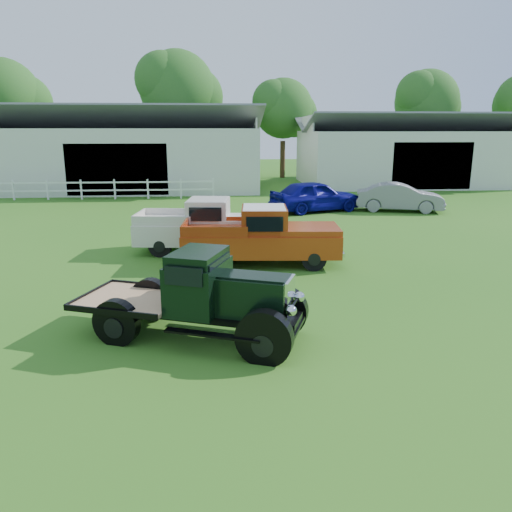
{
  "coord_description": "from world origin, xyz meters",
  "views": [
    {
      "loc": [
        -0.75,
        -11.06,
        4.2
      ],
      "look_at": [
        0.2,
        1.2,
        1.05
      ],
      "focal_mm": 35.0,
      "sensor_mm": 36.0,
      "label": 1
    }
  ],
  "objects_px": {
    "red_pickup": "(261,235)",
    "misc_car_blue": "(315,196)",
    "misc_car_grey": "(400,197)",
    "vintage_flatbed": "(195,295)",
    "white_pickup": "(206,226)"
  },
  "relations": [
    {
      "from": "white_pickup",
      "to": "misc_car_grey",
      "type": "bearing_deg",
      "value": 45.76
    },
    {
      "from": "vintage_flatbed",
      "to": "misc_car_grey",
      "type": "distance_m",
      "value": 18.45
    },
    {
      "from": "red_pickup",
      "to": "misc_car_grey",
      "type": "distance_m",
      "value": 12.77
    },
    {
      "from": "vintage_flatbed",
      "to": "red_pickup",
      "type": "distance_m",
      "value": 5.96
    },
    {
      "from": "white_pickup",
      "to": "red_pickup",
      "type": "bearing_deg",
      "value": -38.58
    },
    {
      "from": "vintage_flatbed",
      "to": "misc_car_grey",
      "type": "bearing_deg",
      "value": 77.67
    },
    {
      "from": "misc_car_blue",
      "to": "misc_car_grey",
      "type": "relative_size",
      "value": 1.08
    },
    {
      "from": "red_pickup",
      "to": "misc_car_blue",
      "type": "distance_m",
      "value": 10.76
    },
    {
      "from": "vintage_flatbed",
      "to": "misc_car_blue",
      "type": "height_order",
      "value": "vintage_flatbed"
    },
    {
      "from": "vintage_flatbed",
      "to": "misc_car_blue",
      "type": "relative_size",
      "value": 0.98
    },
    {
      "from": "red_pickup",
      "to": "misc_car_grey",
      "type": "xyz_separation_m",
      "value": [
        8.11,
        9.86,
        -0.2
      ]
    },
    {
      "from": "red_pickup",
      "to": "white_pickup",
      "type": "distance_m",
      "value": 2.49
    },
    {
      "from": "misc_car_blue",
      "to": "misc_car_grey",
      "type": "bearing_deg",
      "value": -112.48
    },
    {
      "from": "red_pickup",
      "to": "misc_car_blue",
      "type": "bearing_deg",
      "value": 74.02
    },
    {
      "from": "vintage_flatbed",
      "to": "red_pickup",
      "type": "height_order",
      "value": "red_pickup"
    }
  ]
}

